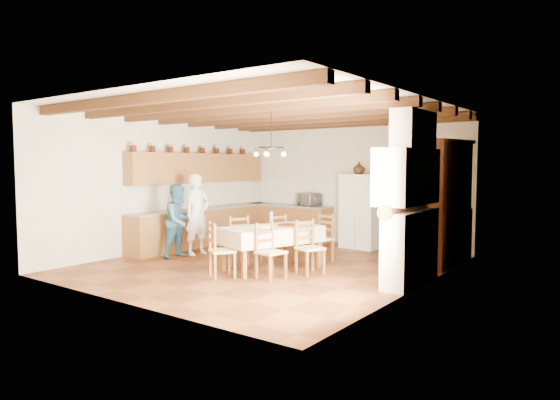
{
  "coord_description": "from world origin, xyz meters",
  "views": [
    {
      "loc": [
        5.83,
        -7.5,
        1.96
      ],
      "look_at": [
        0.1,
        0.3,
        1.25
      ],
      "focal_mm": 32.0,
      "sensor_mm": 36.0,
      "label": 1
    }
  ],
  "objects_px": {
    "dining_table": "(271,231)",
    "chair_right_near": "(271,251)",
    "hutch": "(445,203)",
    "person_woman_blue": "(179,221)",
    "chair_left_far": "(273,237)",
    "chair_end_near": "(222,250)",
    "person_woman_red": "(399,225)",
    "microwave": "(309,200)",
    "chair_end_far": "(320,238)",
    "chair_right_far": "(310,247)",
    "chair_left_near": "(236,240)",
    "refrigerator": "(362,211)",
    "person_man": "(197,214)"
  },
  "relations": [
    {
      "from": "chair_left_near",
      "to": "chair_end_far",
      "type": "bearing_deg",
      "value": 162.03
    },
    {
      "from": "dining_table",
      "to": "person_woman_blue",
      "type": "relative_size",
      "value": 1.32
    },
    {
      "from": "chair_left_far",
      "to": "person_woman_blue",
      "type": "distance_m",
      "value": 2.02
    },
    {
      "from": "dining_table",
      "to": "chair_right_near",
      "type": "distance_m",
      "value": 0.83
    },
    {
      "from": "chair_right_near",
      "to": "microwave",
      "type": "relative_size",
      "value": 1.66
    },
    {
      "from": "dining_table",
      "to": "chair_end_far",
      "type": "bearing_deg",
      "value": 72.59
    },
    {
      "from": "refrigerator",
      "to": "chair_right_near",
      "type": "bearing_deg",
      "value": -83.61
    },
    {
      "from": "dining_table",
      "to": "microwave",
      "type": "bearing_deg",
      "value": 111.2
    },
    {
      "from": "chair_left_near",
      "to": "microwave",
      "type": "height_order",
      "value": "microwave"
    },
    {
      "from": "person_woman_red",
      "to": "chair_left_near",
      "type": "bearing_deg",
      "value": -67.14
    },
    {
      "from": "person_man",
      "to": "person_woman_red",
      "type": "xyz_separation_m",
      "value": [
        4.15,
        1.04,
        -0.04
      ]
    },
    {
      "from": "chair_right_far",
      "to": "microwave",
      "type": "distance_m",
      "value": 3.74
    },
    {
      "from": "microwave",
      "to": "chair_end_near",
      "type": "bearing_deg",
      "value": -57.93
    },
    {
      "from": "hutch",
      "to": "microwave",
      "type": "relative_size",
      "value": 4.16
    },
    {
      "from": "dining_table",
      "to": "chair_right_far",
      "type": "height_order",
      "value": "chair_right_far"
    },
    {
      "from": "chair_left_far",
      "to": "chair_end_near",
      "type": "bearing_deg",
      "value": 23.94
    },
    {
      "from": "person_woman_red",
      "to": "microwave",
      "type": "height_order",
      "value": "person_woman_red"
    },
    {
      "from": "chair_left_far",
      "to": "person_woman_red",
      "type": "height_order",
      "value": "person_woman_red"
    },
    {
      "from": "hutch",
      "to": "microwave",
      "type": "distance_m",
      "value": 3.81
    },
    {
      "from": "chair_left_near",
      "to": "chair_left_far",
      "type": "xyz_separation_m",
      "value": [
        0.39,
        0.69,
        0.0
      ]
    },
    {
      "from": "chair_end_far",
      "to": "chair_right_far",
      "type": "bearing_deg",
      "value": -56.69
    },
    {
      "from": "person_woman_red",
      "to": "microwave",
      "type": "distance_m",
      "value": 3.69
    },
    {
      "from": "chair_left_near",
      "to": "person_woman_red",
      "type": "height_order",
      "value": "person_woman_red"
    },
    {
      "from": "chair_right_far",
      "to": "person_man",
      "type": "distance_m",
      "value": 3.03
    },
    {
      "from": "chair_right_far",
      "to": "chair_left_near",
      "type": "bearing_deg",
      "value": 116.8
    },
    {
      "from": "refrigerator",
      "to": "chair_right_far",
      "type": "height_order",
      "value": "refrigerator"
    },
    {
      "from": "hutch",
      "to": "person_man",
      "type": "bearing_deg",
      "value": -148.92
    },
    {
      "from": "chair_end_far",
      "to": "chair_right_near",
      "type": "bearing_deg",
      "value": -75.41
    },
    {
      "from": "hutch",
      "to": "chair_left_near",
      "type": "xyz_separation_m",
      "value": [
        -3.29,
        -2.32,
        -0.72
      ]
    },
    {
      "from": "chair_left_near",
      "to": "chair_right_far",
      "type": "height_order",
      "value": "same"
    },
    {
      "from": "chair_end_near",
      "to": "person_man",
      "type": "xyz_separation_m",
      "value": [
        -1.92,
        1.29,
        0.39
      ]
    },
    {
      "from": "dining_table",
      "to": "chair_end_near",
      "type": "xyz_separation_m",
      "value": [
        -0.28,
        -1.03,
        -0.23
      ]
    },
    {
      "from": "chair_right_near",
      "to": "hutch",
      "type": "bearing_deg",
      "value": -24.42
    },
    {
      "from": "chair_end_near",
      "to": "chair_end_far",
      "type": "xyz_separation_m",
      "value": [
        0.64,
        2.17,
        0.0
      ]
    },
    {
      "from": "chair_end_near",
      "to": "chair_end_far",
      "type": "distance_m",
      "value": 2.26
    },
    {
      "from": "chair_left_far",
      "to": "chair_right_near",
      "type": "distance_m",
      "value": 1.57
    },
    {
      "from": "chair_end_far",
      "to": "person_woman_blue",
      "type": "bearing_deg",
      "value": -142.27
    },
    {
      "from": "person_woman_blue",
      "to": "microwave",
      "type": "relative_size",
      "value": 2.65
    },
    {
      "from": "refrigerator",
      "to": "chair_left_near",
      "type": "relative_size",
      "value": 1.79
    },
    {
      "from": "chair_end_near",
      "to": "person_woman_blue",
      "type": "distance_m",
      "value": 2.17
    },
    {
      "from": "chair_left_far",
      "to": "person_woman_red",
      "type": "xyz_separation_m",
      "value": [
        2.38,
        0.67,
        0.36
      ]
    },
    {
      "from": "dining_table",
      "to": "person_woman_red",
      "type": "bearing_deg",
      "value": 33.8
    },
    {
      "from": "chair_left_near",
      "to": "chair_right_far",
      "type": "bearing_deg",
      "value": 121.72
    },
    {
      "from": "chair_left_far",
      "to": "chair_right_far",
      "type": "relative_size",
      "value": 1.0
    },
    {
      "from": "refrigerator",
      "to": "chair_left_near",
      "type": "bearing_deg",
      "value": -105.68
    },
    {
      "from": "hutch",
      "to": "person_woman_blue",
      "type": "relative_size",
      "value": 1.57
    },
    {
      "from": "chair_left_far",
      "to": "chair_end_far",
      "type": "height_order",
      "value": "same"
    },
    {
      "from": "chair_end_far",
      "to": "person_man",
      "type": "bearing_deg",
      "value": -150.35
    },
    {
      "from": "refrigerator",
      "to": "microwave",
      "type": "xyz_separation_m",
      "value": [
        -1.49,
        0.03,
        0.2
      ]
    },
    {
      "from": "person_man",
      "to": "refrigerator",
      "type": "bearing_deg",
      "value": -36.7
    }
  ]
}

